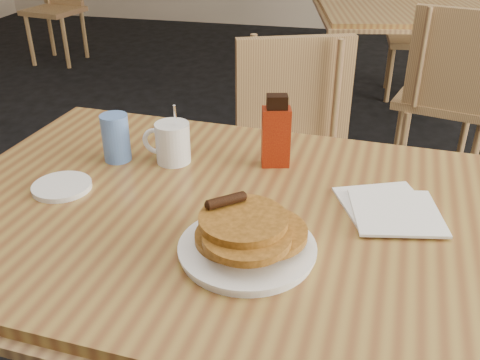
% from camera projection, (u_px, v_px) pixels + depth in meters
% --- Properties ---
extents(main_table, '(1.40, 0.99, 0.75)m').
position_uv_depth(main_table, '(234.00, 225.00, 1.15)').
color(main_table, olive).
rests_on(main_table, floor).
extents(neighbor_table, '(1.47, 1.13, 0.75)m').
position_uv_depth(neighbor_table, '(435.00, 15.00, 3.05)').
color(neighbor_table, olive).
rests_on(neighbor_table, floor).
extents(chair_main_far, '(0.53, 0.55, 0.91)m').
position_uv_depth(chair_main_far, '(288.00, 149.00, 1.87)').
color(chair_main_far, tan).
rests_on(chair_main_far, floor).
extents(chair_neighbor_far, '(0.40, 0.40, 0.84)m').
position_uv_depth(chair_neighbor_far, '(418.00, 25.00, 3.76)').
color(chair_neighbor_far, tan).
rests_on(chair_neighbor_far, floor).
extents(chair_neighbor_near, '(0.50, 0.51, 0.91)m').
position_uv_depth(chair_neighbor_near, '(448.00, 85.00, 2.49)').
color(chair_neighbor_near, tan).
rests_on(chair_neighbor_near, floor).
extents(pancake_plate, '(0.26, 0.26, 0.10)m').
position_uv_depth(pancake_plate, '(247.00, 240.00, 0.98)').
color(pancake_plate, white).
rests_on(pancake_plate, main_table).
extents(coffee_mug, '(0.12, 0.08, 0.16)m').
position_uv_depth(coffee_mug, '(172.00, 142.00, 1.31)').
color(coffee_mug, white).
rests_on(coffee_mug, main_table).
extents(syrup_bottle, '(0.08, 0.06, 0.18)m').
position_uv_depth(syrup_bottle, '(276.00, 133.00, 1.28)').
color(syrup_bottle, maroon).
rests_on(syrup_bottle, main_table).
extents(napkin_stack, '(0.24, 0.25, 0.01)m').
position_uv_depth(napkin_stack, '(390.00, 209.00, 1.12)').
color(napkin_stack, white).
rests_on(napkin_stack, main_table).
extents(blue_tumbler, '(0.08, 0.08, 0.12)m').
position_uv_depth(blue_tumbler, '(116.00, 138.00, 1.31)').
color(blue_tumbler, '#5A85D4').
rests_on(blue_tumbler, main_table).
extents(side_saucer, '(0.14, 0.14, 0.01)m').
position_uv_depth(side_saucer, '(62.00, 187.00, 1.21)').
color(side_saucer, white).
rests_on(side_saucer, main_table).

